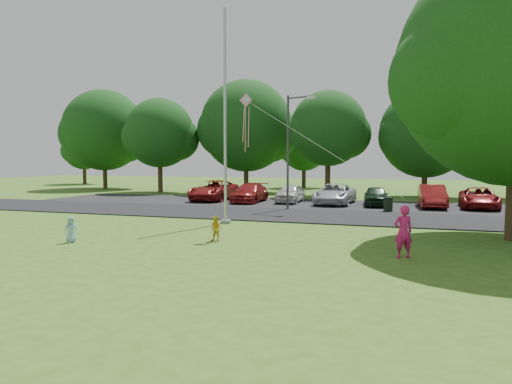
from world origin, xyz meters
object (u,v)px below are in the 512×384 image
(street_lamp, at_px, (292,141))
(trash_can, at_px, (388,205))
(child_yellow, at_px, (216,229))
(child_blue, at_px, (71,230))
(flagpole, at_px, (225,135))
(woman, at_px, (403,232))
(kite, at_px, (250,114))

(street_lamp, distance_m, trash_can, 6.69)
(child_yellow, distance_m, child_blue, 5.28)
(street_lamp, distance_m, child_yellow, 11.68)
(child_yellow, bearing_deg, flagpole, 110.35)
(woman, bearing_deg, street_lamp, -87.66)
(woman, distance_m, child_yellow, 6.65)
(trash_can, bearing_deg, child_yellow, -115.83)
(trash_can, xyz_separation_m, kite, (-4.96, -9.98, 4.38))
(trash_can, bearing_deg, woman, -85.98)
(kite, bearing_deg, street_lamp, 93.27)
(street_lamp, bearing_deg, kite, -67.54)
(street_lamp, bearing_deg, trash_can, 25.55)
(child_blue, bearing_deg, child_yellow, -33.63)
(trash_can, relative_size, child_yellow, 0.92)
(flagpole, height_order, child_blue, flagpole)
(kite, bearing_deg, trash_can, 63.21)
(street_lamp, height_order, kite, street_lamp)
(child_yellow, bearing_deg, trash_can, 66.69)
(flagpole, relative_size, street_lamp, 1.46)
(woman, height_order, child_blue, woman)
(kite, bearing_deg, child_yellow, -112.68)
(street_lamp, xyz_separation_m, child_blue, (-5.07, -12.97, -3.63))
(child_yellow, xyz_separation_m, kite, (0.73, 1.78, 4.34))
(street_lamp, relative_size, child_blue, 7.29)
(street_lamp, distance_m, child_blue, 14.39)
(woman, distance_m, kite, 7.57)
(woman, relative_size, child_blue, 1.73)
(street_lamp, bearing_deg, woman, -42.90)
(trash_can, relative_size, child_blue, 0.92)
(woman, bearing_deg, flagpole, -59.96)
(flagpole, relative_size, woman, 6.18)
(flagpole, bearing_deg, woman, -34.04)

